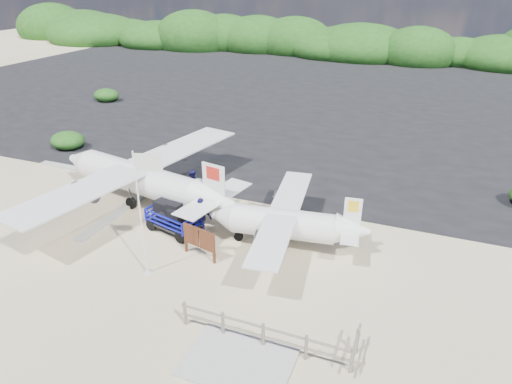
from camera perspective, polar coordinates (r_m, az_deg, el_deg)
ground at (r=22.16m, az=-9.14°, el=-5.98°), size 160.00×160.00×0.00m
asphalt_apron at (r=48.49m, az=9.11°, el=11.73°), size 90.00×50.00×0.04m
lagoon at (r=28.35m, az=-23.54°, el=-0.52°), size 9.00×7.00×0.40m
walkway_pad at (r=15.96m, az=-2.27°, el=-20.62°), size 3.50×2.50×0.10m
vegetation_band at (r=72.63m, az=13.83°, el=15.97°), size 124.00×8.00×4.40m
fence at (r=16.47m, az=0.89°, el=-18.75°), size 6.40×2.00×1.10m
baggage_cart at (r=22.95m, az=-10.18°, el=-4.86°), size 3.07×2.22×1.38m
flagpole at (r=20.28m, az=-13.39°, el=-9.74°), size 1.19×0.76×5.53m
signboard at (r=20.84m, az=-6.98°, el=-8.08°), size 1.86×0.59×1.54m
crew_a at (r=24.69m, az=-4.40°, el=0.18°), size 0.68×0.47×1.81m
crew_b at (r=25.51m, az=-7.90°, el=0.87°), size 0.95×0.78×1.79m
crew_c at (r=22.08m, az=-6.85°, el=-3.04°), size 1.16×0.56×1.93m
aircraft_large at (r=39.27m, az=21.85°, el=6.84°), size 17.31×17.31×4.41m
aircraft_small at (r=55.45m, az=2.98°, el=13.77°), size 8.53×8.53×2.73m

